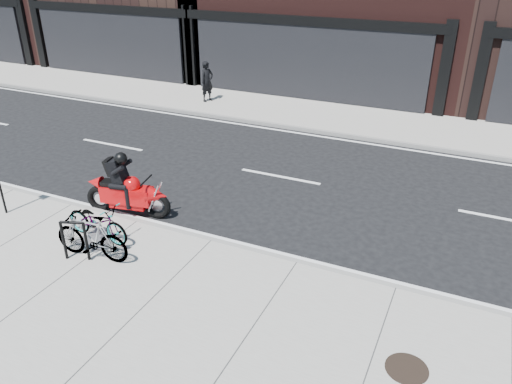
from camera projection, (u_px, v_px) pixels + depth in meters
The scene contains 10 objects.
ground at pixel (250, 207), 12.60m from camera, with size 120.00×120.00×0.00m, color black.
sidewalk_near at pixel (125, 329), 8.50m from camera, with size 60.00×6.00×0.13m, color gray.
sidewalk_far at pixel (338, 118), 18.86m from camera, with size 60.00×3.50×0.13m, color gray.
bike_rack at pixel (74, 237), 10.05m from camera, with size 0.51×0.22×0.89m.
bicycle_front at pixel (97, 221), 10.80m from camera, with size 0.58×1.65×0.87m, color gray.
bicycle_rear at pixel (91, 237), 10.10m from camera, with size 0.48×1.68×1.01m, color gray.
motorcycle at pixel (130, 190), 11.93m from camera, with size 2.17×0.75×1.64m.
pedestrian at pixel (207, 81), 20.28m from camera, with size 0.59×0.39×1.62m, color black.
manhole_cover at pixel (407, 369), 7.61m from camera, with size 0.66×0.66×0.01m, color black.
utility_grate at pixel (97, 240), 10.94m from camera, with size 0.75×0.75×0.01m, color #414143.
Camera 1 is at (4.80, -10.02, 5.95)m, focal length 35.00 mm.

